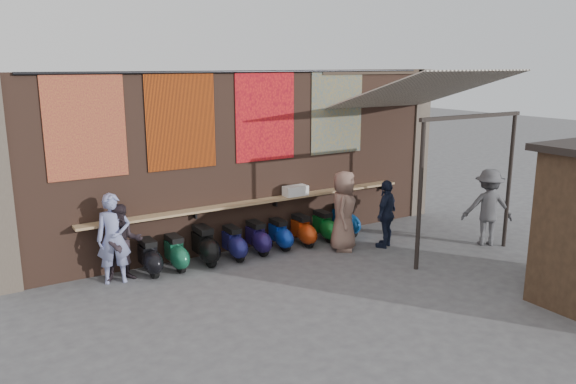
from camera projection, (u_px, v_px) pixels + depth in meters
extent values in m
plane|color=#474749|center=(316.00, 280.00, 11.02)|extent=(70.00, 70.00, 0.00)
cube|color=brown|center=(250.00, 160.00, 12.81)|extent=(10.00, 0.40, 4.00)
cube|color=#4C4238|center=(415.00, 143.00, 15.50)|extent=(0.50, 0.50, 4.00)
cube|color=#9E7A51|center=(258.00, 202.00, 12.70)|extent=(8.00, 0.32, 0.05)
cube|color=white|center=(295.00, 191.00, 13.16)|extent=(0.58, 0.29, 0.23)
cube|color=maroon|center=(85.00, 126.00, 10.53)|extent=(1.50, 0.02, 2.00)
cube|color=#D5480C|center=(181.00, 121.00, 11.52)|extent=(1.50, 0.02, 2.00)
cube|color=red|center=(265.00, 116.00, 12.56)|extent=(1.50, 0.02, 2.00)
cube|color=#22537D|center=(337.00, 112.00, 13.59)|extent=(1.50, 0.02, 2.00)
cylinder|color=black|center=(253.00, 72.00, 12.17)|extent=(9.50, 0.06, 0.06)
imported|color=#7C83B4|center=(114.00, 239.00, 10.74)|extent=(0.72, 0.55, 1.76)
imported|color=#281F24|center=(123.00, 243.00, 10.86)|extent=(0.83, 0.69, 1.53)
imported|color=black|center=(386.00, 214.00, 12.87)|extent=(1.00, 0.76, 1.58)
imported|color=#505155|center=(488.00, 207.00, 13.00)|extent=(1.33, 1.24, 1.80)
imported|color=#7C5C4F|center=(344.00, 211.00, 12.64)|extent=(1.04, 1.04, 1.82)
cube|color=gold|center=(575.00, 185.00, 10.31)|extent=(1.20, 0.06, 0.50)
cube|color=#473321|center=(569.00, 236.00, 10.53)|extent=(2.08, 0.13, 0.06)
cube|color=beige|center=(421.00, 91.00, 12.79)|extent=(3.20, 3.28, 0.97)
cube|color=#33261C|center=(376.00, 72.00, 14.01)|extent=(3.30, 0.08, 0.12)
cube|color=black|center=(473.00, 116.00, 11.66)|extent=(3.00, 0.08, 0.08)
cylinder|color=black|center=(420.00, 196.00, 11.27)|extent=(0.09, 0.09, 3.10)
cylinder|color=black|center=(509.00, 181.00, 12.72)|extent=(0.09, 0.09, 3.10)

